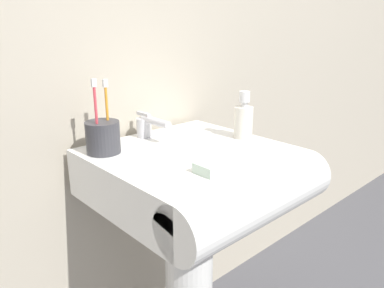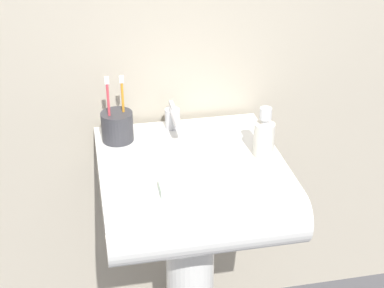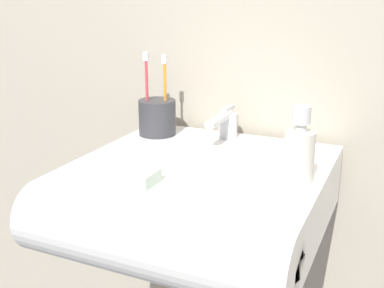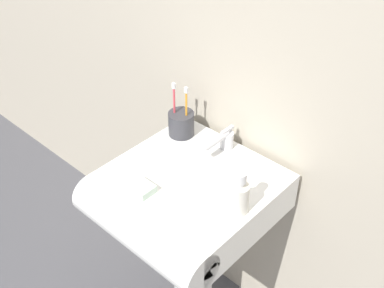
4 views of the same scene
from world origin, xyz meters
TOP-DOWN VIEW (x-y plane):
  - wall_back at (0.00, 0.27)m, footprint 5.00×0.05m
  - sink_pedestal at (0.00, 0.00)m, footprint 0.14×0.14m
  - sink_basin at (0.00, -0.05)m, footprint 0.49×0.52m
  - faucet at (-0.02, 0.16)m, footprint 0.04×0.14m
  - toothbrush_cup at (-0.18, 0.14)m, footprint 0.09×0.09m
  - soap_bottle at (0.20, -0.03)m, footprint 0.06×0.06m
  - bar_soap at (-0.07, -0.16)m, footprint 0.08×0.06m

SIDE VIEW (x-z plane):
  - sink_pedestal at x=0.00m, z-range 0.00..0.63m
  - sink_basin at x=0.00m, z-range 0.63..0.76m
  - bar_soap at x=-0.07m, z-range 0.76..0.79m
  - faucet at x=-0.02m, z-range 0.76..0.84m
  - toothbrush_cup at x=-0.18m, z-range 0.71..0.90m
  - soap_bottle at x=0.20m, z-range 0.75..0.89m
  - wall_back at x=0.00m, z-range 0.00..2.40m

